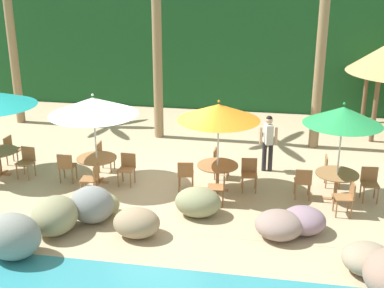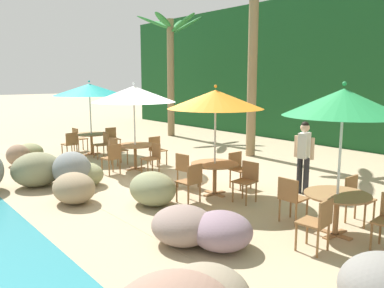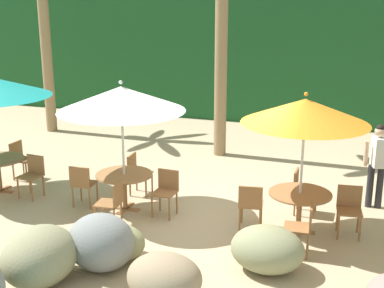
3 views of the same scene
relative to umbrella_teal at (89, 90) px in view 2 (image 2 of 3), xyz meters
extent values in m
plane|color=tan|center=(4.79, 0.13, -2.28)|extent=(120.00, 120.00, 0.00)
cube|color=tan|center=(4.79, 0.13, -2.27)|extent=(18.00, 5.20, 0.01)
cube|color=#194C23|center=(4.79, 9.13, 0.72)|extent=(28.00, 2.40, 6.00)
ellipsoid|color=gray|center=(6.07, -1.50, -1.92)|extent=(1.13, 0.91, 0.72)
ellipsoid|color=#908D5F|center=(-0.25, -2.05, -1.99)|extent=(0.92, 0.84, 0.58)
ellipsoid|color=gray|center=(8.02, -2.22, -1.97)|extent=(1.08, 1.02, 0.62)
ellipsoid|color=gray|center=(8.57, -1.88, -1.98)|extent=(1.01, 0.97, 0.60)
ellipsoid|color=gray|center=(11.03, -1.70, -1.92)|extent=(0.97, 1.10, 0.72)
ellipsoid|color=gray|center=(3.66, -2.26, -1.83)|extent=(1.05, 0.92, 0.89)
ellipsoid|color=#85875B|center=(3.73, -1.89, -1.99)|extent=(0.95, 0.77, 0.58)
ellipsoid|color=gray|center=(3.01, -2.90, -1.85)|extent=(1.04, 1.21, 0.86)
ellipsoid|color=#917057|center=(0.26, -2.56, -1.95)|extent=(0.79, 0.69, 0.66)
ellipsoid|color=#957F60|center=(4.88, -2.73, -1.94)|extent=(1.06, 0.87, 0.67)
cylinder|color=silver|center=(0.00, 0.00, -1.09)|extent=(0.04, 0.04, 2.38)
cone|color=teal|center=(0.00, 0.00, 0.00)|extent=(2.48, 2.48, 0.41)
sphere|color=teal|center=(0.00, 0.00, 0.28)|extent=(0.07, 0.07, 0.07)
cube|color=olive|center=(0.00, 0.00, -2.26)|extent=(0.60, 0.12, 0.03)
cube|color=olive|center=(0.00, 0.00, -2.26)|extent=(0.12, 0.60, 0.03)
cylinder|color=olive|center=(0.00, 0.00, -1.91)|extent=(0.09, 0.09, 0.71)
cylinder|color=olive|center=(0.00, 0.00, -1.55)|extent=(1.10, 1.10, 0.03)
cylinder|color=olive|center=(1.01, -0.28, -2.05)|extent=(0.04, 0.04, 0.45)
cylinder|color=olive|center=(0.65, -0.24, -2.05)|extent=(0.04, 0.04, 0.45)
cylinder|color=olive|center=(1.04, 0.08, -2.05)|extent=(0.04, 0.04, 0.45)
cylinder|color=olive|center=(0.69, 0.11, -2.05)|extent=(0.04, 0.04, 0.45)
cube|color=olive|center=(0.85, -0.08, -1.81)|extent=(0.46, 0.46, 0.03)
cube|color=olive|center=(0.87, 0.11, -1.62)|extent=(0.42, 0.08, 0.42)
cylinder|color=olive|center=(0.20, 1.02, -2.05)|extent=(0.04, 0.04, 0.45)
cylinder|color=olive|center=(0.19, 0.67, -2.05)|extent=(0.04, 0.04, 0.45)
cylinder|color=olive|center=(-0.15, 1.03, -2.05)|extent=(0.04, 0.04, 0.45)
cylinder|color=olive|center=(-0.16, 0.68, -2.05)|extent=(0.04, 0.04, 0.45)
cube|color=olive|center=(0.02, 0.85, -1.81)|extent=(0.43, 0.43, 0.03)
cube|color=olive|center=(-0.18, 0.85, -1.62)|extent=(0.05, 0.42, 0.42)
cylinder|color=olive|center=(-1.04, 0.13, -2.05)|extent=(0.04, 0.04, 0.45)
cylinder|color=olive|center=(-0.68, 0.15, -2.05)|extent=(0.04, 0.04, 0.45)
cylinder|color=olive|center=(-1.02, -0.22, -2.05)|extent=(0.04, 0.04, 0.45)
cylinder|color=olive|center=(-0.66, -0.21, -2.05)|extent=(0.04, 0.04, 0.45)
cube|color=olive|center=(-0.85, -0.04, -1.81)|extent=(0.44, 0.44, 0.03)
cube|color=olive|center=(-0.84, -0.24, -1.62)|extent=(0.42, 0.05, 0.42)
cylinder|color=olive|center=(-0.09, -1.04, -2.05)|extent=(0.04, 0.04, 0.45)
cylinder|color=olive|center=(-0.12, -0.68, -2.05)|extent=(0.04, 0.04, 0.45)
cylinder|color=olive|center=(0.27, -1.01, -2.05)|extent=(0.04, 0.04, 0.45)
cylinder|color=olive|center=(0.24, -0.65, -2.05)|extent=(0.04, 0.04, 0.45)
cube|color=olive|center=(0.07, -0.85, -1.81)|extent=(0.45, 0.45, 0.03)
cube|color=olive|center=(0.27, -0.83, -1.62)|extent=(0.07, 0.42, 0.42)
cylinder|color=silver|center=(2.98, -0.03, -1.12)|extent=(0.04, 0.04, 2.32)
cone|color=white|center=(2.98, -0.03, -0.06)|extent=(2.41, 2.41, 0.46)
sphere|color=white|center=(2.98, -0.03, 0.25)|extent=(0.07, 0.07, 0.07)
cube|color=olive|center=(2.98, -0.03, -2.26)|extent=(0.60, 0.12, 0.03)
cube|color=olive|center=(2.98, -0.03, -2.26)|extent=(0.12, 0.60, 0.03)
cylinder|color=olive|center=(2.98, -0.03, -1.91)|extent=(0.09, 0.09, 0.71)
cylinder|color=olive|center=(2.98, -0.03, -1.55)|extent=(1.10, 1.10, 0.03)
cylinder|color=olive|center=(4.00, -0.26, -2.05)|extent=(0.04, 0.04, 0.45)
cylinder|color=olive|center=(3.64, -0.24, -2.05)|extent=(0.04, 0.04, 0.45)
cylinder|color=olive|center=(4.01, 0.10, -2.05)|extent=(0.04, 0.04, 0.45)
cylinder|color=olive|center=(3.66, 0.11, -2.05)|extent=(0.04, 0.04, 0.45)
cube|color=olive|center=(3.83, -0.07, -1.81)|extent=(0.44, 0.44, 0.03)
cube|color=olive|center=(3.84, 0.13, -1.62)|extent=(0.42, 0.06, 0.42)
cylinder|color=olive|center=(3.12, 1.00, -2.05)|extent=(0.04, 0.04, 0.45)
cylinder|color=olive|center=(3.13, 0.65, -2.05)|extent=(0.04, 0.04, 0.45)
cylinder|color=olive|center=(2.76, 0.99, -2.05)|extent=(0.04, 0.04, 0.45)
cylinder|color=olive|center=(2.77, 0.63, -2.05)|extent=(0.04, 0.04, 0.45)
cube|color=olive|center=(2.94, 0.82, -1.81)|extent=(0.44, 0.44, 0.03)
cube|color=olive|center=(2.75, 0.81, -1.62)|extent=(0.05, 0.42, 0.42)
cylinder|color=olive|center=(1.94, 0.07, -2.05)|extent=(0.04, 0.04, 0.45)
cylinder|color=olive|center=(2.29, 0.10, -2.05)|extent=(0.04, 0.04, 0.45)
cylinder|color=olive|center=(1.97, -0.29, -2.05)|extent=(0.04, 0.04, 0.45)
cylinder|color=olive|center=(2.32, -0.26, -2.05)|extent=(0.04, 0.04, 0.45)
cube|color=olive|center=(2.13, -0.10, -1.81)|extent=(0.45, 0.45, 0.03)
cube|color=olive|center=(2.15, -0.29, -1.62)|extent=(0.42, 0.07, 0.42)
cylinder|color=olive|center=(2.90, -1.07, -2.05)|extent=(0.04, 0.04, 0.45)
cylinder|color=olive|center=(2.86, -0.72, -2.05)|extent=(0.04, 0.04, 0.45)
cylinder|color=olive|center=(3.25, -1.04, -2.05)|extent=(0.04, 0.04, 0.45)
cylinder|color=olive|center=(3.22, -0.68, -2.05)|extent=(0.04, 0.04, 0.45)
cube|color=olive|center=(3.06, -0.88, -1.81)|extent=(0.46, 0.46, 0.03)
cube|color=olive|center=(3.26, -0.86, -1.62)|extent=(0.08, 0.42, 0.42)
cylinder|color=silver|center=(6.34, 0.04, -1.13)|extent=(0.04, 0.04, 2.30)
cone|color=orange|center=(6.34, 0.04, -0.07)|extent=(2.17, 2.17, 0.42)
sphere|color=orange|center=(6.34, 0.04, 0.21)|extent=(0.07, 0.07, 0.07)
cube|color=olive|center=(6.34, 0.04, -2.26)|extent=(0.60, 0.12, 0.03)
cube|color=olive|center=(6.34, 0.04, -2.26)|extent=(0.12, 0.60, 0.03)
cylinder|color=olive|center=(6.34, 0.04, -1.91)|extent=(0.09, 0.09, 0.71)
cylinder|color=olive|center=(6.34, 0.04, -1.55)|extent=(1.10, 1.10, 0.03)
cylinder|color=olive|center=(7.38, -0.02, -2.05)|extent=(0.04, 0.04, 0.45)
cylinder|color=olive|center=(7.03, -0.06, -2.05)|extent=(0.04, 0.04, 0.45)
cylinder|color=olive|center=(7.34, 0.34, -2.05)|extent=(0.04, 0.04, 0.45)
cylinder|color=olive|center=(6.99, 0.30, -2.05)|extent=(0.04, 0.04, 0.45)
cube|color=olive|center=(7.19, 0.14, -1.81)|extent=(0.47, 0.47, 0.03)
cube|color=olive|center=(7.16, 0.34, -1.62)|extent=(0.42, 0.08, 0.42)
cylinder|color=olive|center=(6.54, 1.07, -2.05)|extent=(0.04, 0.04, 0.45)
cylinder|color=olive|center=(6.53, 0.71, -2.05)|extent=(0.04, 0.04, 0.45)
cylinder|color=olive|center=(6.18, 1.07, -2.05)|extent=(0.04, 0.04, 0.45)
cylinder|color=olive|center=(6.18, 0.72, -2.05)|extent=(0.04, 0.04, 0.45)
cube|color=olive|center=(6.36, 0.89, -1.81)|extent=(0.43, 0.43, 0.03)
cube|color=olive|center=(6.16, 0.89, -1.62)|extent=(0.04, 0.42, 0.42)
cylinder|color=olive|center=(5.30, 0.08, -2.05)|extent=(0.04, 0.04, 0.45)
cylinder|color=olive|center=(5.65, 0.13, -2.05)|extent=(0.04, 0.04, 0.45)
cylinder|color=olive|center=(5.35, -0.27, -2.05)|extent=(0.04, 0.04, 0.45)
cylinder|color=olive|center=(5.70, -0.23, -2.05)|extent=(0.04, 0.04, 0.45)
cube|color=olive|center=(5.50, -0.07, -1.81)|extent=(0.47, 0.47, 0.03)
cube|color=olive|center=(5.53, -0.27, -1.62)|extent=(0.42, 0.09, 0.42)
cylinder|color=olive|center=(6.26, -1.00, -2.05)|extent=(0.04, 0.04, 0.45)
cylinder|color=olive|center=(6.23, -0.64, -2.05)|extent=(0.04, 0.04, 0.45)
cylinder|color=olive|center=(6.61, -0.97, -2.05)|extent=(0.04, 0.04, 0.45)
cylinder|color=olive|center=(6.58, -0.61, -2.05)|extent=(0.04, 0.04, 0.45)
cube|color=olive|center=(6.42, -0.81, -1.81)|extent=(0.46, 0.46, 0.03)
cube|color=olive|center=(6.62, -0.79, -1.62)|extent=(0.07, 0.42, 0.42)
cylinder|color=silver|center=(9.43, 0.00, -1.09)|extent=(0.04, 0.04, 2.38)
cone|color=#238E47|center=(9.43, 0.00, 0.01)|extent=(1.96, 1.96, 0.44)
sphere|color=#238E47|center=(9.43, 0.00, 0.31)|extent=(0.07, 0.07, 0.07)
cube|color=olive|center=(9.43, 0.00, -2.26)|extent=(0.60, 0.12, 0.03)
cube|color=olive|center=(9.43, 0.00, -2.26)|extent=(0.12, 0.60, 0.03)
cylinder|color=olive|center=(9.43, 0.00, -1.91)|extent=(0.09, 0.09, 0.71)
cylinder|color=olive|center=(9.43, 0.00, -1.55)|extent=(1.10, 1.10, 0.03)
cylinder|color=olive|center=(10.11, -0.13, -2.05)|extent=(0.04, 0.04, 0.45)
cylinder|color=olive|center=(10.09, 0.23, -2.05)|extent=(0.04, 0.04, 0.45)
cylinder|color=olive|center=(9.59, 1.03, -2.05)|extent=(0.04, 0.04, 0.45)
cylinder|color=olive|center=(9.60, 0.67, -2.05)|extent=(0.04, 0.04, 0.45)
cylinder|color=olive|center=(9.24, 1.03, -2.05)|extent=(0.04, 0.04, 0.45)
cylinder|color=olive|center=(9.24, 0.67, -2.05)|extent=(0.04, 0.04, 0.45)
cube|color=olive|center=(9.42, 0.85, -1.81)|extent=(0.43, 0.43, 0.03)
cube|color=olive|center=(9.22, 0.85, -1.62)|extent=(0.04, 0.42, 0.42)
cylinder|color=olive|center=(8.40, 0.14, -2.05)|extent=(0.04, 0.04, 0.45)
cylinder|color=olive|center=(8.75, 0.15, -2.05)|extent=(0.04, 0.04, 0.45)
cylinder|color=olive|center=(8.41, -0.22, -2.05)|extent=(0.04, 0.04, 0.45)
cylinder|color=olive|center=(8.77, -0.20, -2.05)|extent=(0.04, 0.04, 0.45)
cube|color=olive|center=(8.58, -0.03, -1.81)|extent=(0.44, 0.44, 0.03)
cube|color=olive|center=(8.59, -0.23, -1.62)|extent=(0.42, 0.05, 0.42)
cylinder|color=olive|center=(9.37, -1.04, -2.05)|extent=(0.04, 0.04, 0.45)
cylinder|color=olive|center=(9.33, -0.69, -2.05)|extent=(0.04, 0.04, 0.45)
cylinder|color=olive|center=(9.73, -1.00, -2.05)|extent=(0.04, 0.04, 0.45)
cylinder|color=olive|center=(9.69, -0.65, -2.05)|extent=(0.04, 0.04, 0.45)
cube|color=olive|center=(9.53, -0.84, -1.81)|extent=(0.47, 0.47, 0.03)
cube|color=olive|center=(9.73, -0.82, -1.62)|extent=(0.08, 0.42, 0.42)
cylinder|color=olive|center=(-1.94, 4.93, 0.37)|extent=(0.32, 0.32, 5.30)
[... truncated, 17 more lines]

